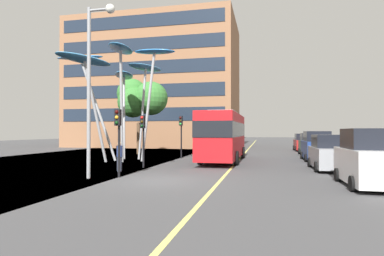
% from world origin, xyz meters
% --- Properties ---
extents(ground, '(120.00, 240.00, 0.10)m').
position_xyz_m(ground, '(-0.64, 0.00, -0.05)').
color(ground, '#424244').
extents(red_bus, '(2.79, 10.14, 3.79)m').
position_xyz_m(red_bus, '(1.73, 10.14, 2.07)').
color(red_bus, red).
rests_on(red_bus, ground).
extents(leaf_sculpture, '(9.42, 9.60, 8.54)m').
position_xyz_m(leaf_sculpture, '(-6.46, 8.86, 6.96)').
color(leaf_sculpture, '#9EA0A5').
rests_on(leaf_sculpture, ground).
extents(traffic_light_kerb_near, '(0.28, 0.42, 3.33)m').
position_xyz_m(traffic_light_kerb_near, '(-2.22, 0.46, 2.42)').
color(traffic_light_kerb_near, black).
rests_on(traffic_light_kerb_near, ground).
extents(traffic_light_kerb_far, '(0.28, 0.42, 3.25)m').
position_xyz_m(traffic_light_kerb_far, '(-2.62, 4.74, 2.37)').
color(traffic_light_kerb_far, black).
rests_on(traffic_light_kerb_far, ground).
extents(traffic_light_island_mid, '(0.28, 0.42, 3.55)m').
position_xyz_m(traffic_light_island_mid, '(-2.09, 12.12, 2.58)').
color(traffic_light_island_mid, black).
rests_on(traffic_light_island_mid, ground).
extents(car_parked_near, '(2.06, 4.11, 2.36)m').
position_xyz_m(car_parked_near, '(8.87, 0.24, 1.10)').
color(car_parked_near, silver).
rests_on(car_parked_near, ground).
extents(car_parked_mid, '(1.92, 4.34, 2.06)m').
position_xyz_m(car_parked_mid, '(8.40, 6.06, 0.97)').
color(car_parked_mid, gray).
rests_on(car_parked_mid, ground).
extents(car_parked_far, '(2.08, 4.28, 2.28)m').
position_xyz_m(car_parked_far, '(8.70, 12.31, 1.07)').
color(car_parked_far, navy).
rests_on(car_parked_far, ground).
extents(car_side_street, '(1.92, 3.83, 2.10)m').
position_xyz_m(car_side_street, '(9.01, 18.43, 0.99)').
color(car_side_street, '#2D5138').
rests_on(car_side_street, ground).
extents(car_far_side, '(1.94, 3.97, 2.02)m').
position_xyz_m(car_far_side, '(9.13, 25.28, 0.95)').
color(car_far_side, maroon).
rests_on(car_far_side, ground).
extents(street_lamp, '(1.42, 0.44, 8.30)m').
position_xyz_m(street_lamp, '(-3.23, -0.06, 5.21)').
color(street_lamp, gray).
rests_on(street_lamp, ground).
extents(tree_pavement_near, '(5.40, 3.71, 7.71)m').
position_xyz_m(tree_pavement_near, '(-7.60, 16.64, 5.64)').
color(tree_pavement_near, brown).
rests_on(tree_pavement_near, ground).
extents(tree_pavement_far, '(4.07, 3.87, 7.69)m').
position_xyz_m(tree_pavement_far, '(-8.44, 31.14, 5.71)').
color(tree_pavement_far, brown).
rests_on(tree_pavement_far, ground).
extents(pedestrian, '(0.34, 0.34, 1.67)m').
position_xyz_m(pedestrian, '(-3.25, 2.76, 0.84)').
color(pedestrian, '#2D3342').
rests_on(pedestrian, ground).
extents(backdrop_building, '(24.41, 14.44, 18.84)m').
position_xyz_m(backdrop_building, '(-11.52, 33.54, 9.42)').
color(backdrop_building, '#8E6042').
rests_on(backdrop_building, ground).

